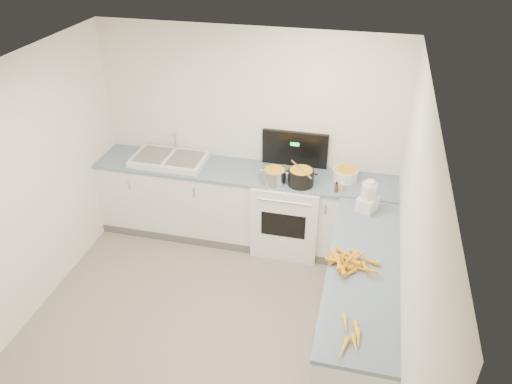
% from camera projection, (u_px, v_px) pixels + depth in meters
% --- Properties ---
extents(floor, '(3.50, 4.00, 0.00)m').
position_uv_depth(floor, '(199.00, 339.00, 4.80)').
color(floor, gray).
rests_on(floor, ground).
extents(ceiling, '(3.50, 4.00, 0.00)m').
position_uv_depth(ceiling, '(178.00, 90.00, 3.50)').
color(ceiling, white).
rests_on(ceiling, ground).
extents(wall_back, '(3.50, 0.00, 2.50)m').
position_uv_depth(wall_back, '(249.00, 135.00, 5.81)').
color(wall_back, white).
rests_on(wall_back, ground).
extents(wall_left, '(0.00, 4.00, 2.50)m').
position_uv_depth(wall_left, '(7.00, 207.00, 4.50)').
color(wall_left, white).
rests_on(wall_left, ground).
extents(wall_right, '(0.00, 4.00, 2.50)m').
position_uv_depth(wall_right, '(407.00, 266.00, 3.80)').
color(wall_right, white).
rests_on(wall_right, ground).
extents(counter_back, '(3.50, 0.62, 0.94)m').
position_uv_depth(counter_back, '(243.00, 205.00, 5.97)').
color(counter_back, white).
rests_on(counter_back, ground).
extents(counter_right, '(0.62, 2.20, 0.94)m').
position_uv_depth(counter_right, '(358.00, 307.00, 4.52)').
color(counter_right, white).
rests_on(counter_right, ground).
extents(stove, '(0.76, 0.65, 1.36)m').
position_uv_depth(stove, '(288.00, 211.00, 5.85)').
color(stove, white).
rests_on(stove, ground).
extents(sink, '(0.86, 0.52, 0.31)m').
position_uv_depth(sink, '(169.00, 159.00, 5.89)').
color(sink, white).
rests_on(sink, counter_back).
extents(steel_pot, '(0.28, 0.28, 0.19)m').
position_uv_depth(steel_pot, '(274.00, 177.00, 5.45)').
color(steel_pot, silver).
rests_on(steel_pot, stove).
extents(black_pot, '(0.36, 0.36, 0.20)m').
position_uv_depth(black_pot, '(301.00, 178.00, 5.41)').
color(black_pot, black).
rests_on(black_pot, stove).
extents(wooden_spoon, '(0.28, 0.36, 0.02)m').
position_uv_depth(wooden_spoon, '(301.00, 169.00, 5.36)').
color(wooden_spoon, '#AD7A47').
rests_on(wooden_spoon, black_pot).
extents(mixing_bowl, '(0.31, 0.31, 0.13)m').
position_uv_depth(mixing_bowl, '(345.00, 174.00, 5.52)').
color(mixing_bowl, white).
rests_on(mixing_bowl, counter_back).
extents(extract_bottle, '(0.04, 0.04, 0.10)m').
position_uv_depth(extract_bottle, '(336.00, 188.00, 5.30)').
color(extract_bottle, '#593319').
rests_on(extract_bottle, counter_back).
extents(spice_jar, '(0.05, 0.05, 0.09)m').
position_uv_depth(spice_jar, '(341.00, 187.00, 5.32)').
color(spice_jar, '#E5B266').
rests_on(spice_jar, counter_back).
extents(food_processor, '(0.23, 0.25, 0.34)m').
position_uv_depth(food_processor, '(368.00, 198.00, 4.95)').
color(food_processor, white).
rests_on(food_processor, counter_right).
extents(carrot_pile, '(0.47, 0.43, 0.10)m').
position_uv_depth(carrot_pile, '(348.00, 261.00, 4.27)').
color(carrot_pile, '#FBA71E').
rests_on(carrot_pile, counter_right).
extents(peeled_carrots, '(0.16, 0.42, 0.04)m').
position_uv_depth(peeled_carrots, '(351.00, 336.00, 3.58)').
color(peeled_carrots, '#FFAD26').
rests_on(peeled_carrots, counter_right).
extents(peelings, '(0.23, 0.27, 0.01)m').
position_uv_depth(peelings, '(155.00, 155.00, 5.88)').
color(peelings, tan).
rests_on(peelings, sink).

